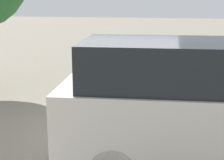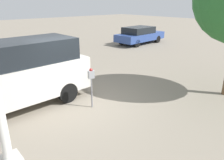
{
  "view_description": "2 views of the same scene",
  "coord_description": "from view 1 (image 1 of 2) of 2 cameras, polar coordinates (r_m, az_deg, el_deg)",
  "views": [
    {
      "loc": [
        1.07,
        -6.73,
        2.92
      ],
      "look_at": [
        -0.16,
        0.56,
        1.09
      ],
      "focal_mm": 55.0,
      "sensor_mm": 36.0,
      "label": 1
    },
    {
      "loc": [
        3.71,
        5.89,
        3.39
      ],
      "look_at": [
        -1.02,
        0.47,
        0.79
      ],
      "focal_mm": 35.0,
      "sensor_mm": 36.0,
      "label": 2
    }
  ],
  "objects": [
    {
      "name": "parked_van",
      "position": [
        5.84,
        16.47,
        -3.86
      ],
      "size": [
        5.18,
        2.02,
        2.22
      ],
      "rotation": [
        0.0,
        0.0,
        0.04
      ],
      "color": "beige",
      "rests_on": "ground"
    },
    {
      "name": "ground_plane",
      "position": [
        7.42,
        0.52,
        -9.34
      ],
      "size": [
        80.0,
        80.0,
        0.0
      ],
      "primitive_type": "plane",
      "color": "gray"
    },
    {
      "name": "parking_meter_near",
      "position": [
        7.52,
        -0.16,
        -0.83
      ],
      "size": [
        0.21,
        0.13,
        1.38
      ],
      "rotation": [
        0.0,
        0.0,
        -0.09
      ],
      "color": "gray",
      "rests_on": "ground"
    }
  ]
}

